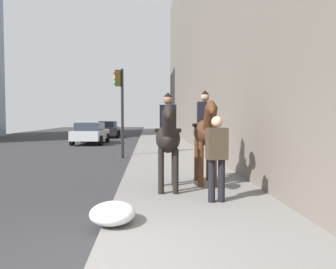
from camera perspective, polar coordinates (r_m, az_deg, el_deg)
The scene contains 8 objects.
sidewalk_slab at distance 4.49m, azimuth 9.89°, elevation -20.00°, with size 120.00×3.34×0.12m, color slate.
mounted_horse_near at distance 7.99m, azimuth 0.01°, elevation -0.33°, with size 2.15×0.62×2.25m.
mounted_horse_far at distance 8.79m, azimuth 6.13°, elevation 0.55°, with size 2.15×0.61×2.36m.
pedestrian_greeting at distance 6.97m, azimuth 7.93°, elevation -2.98°, with size 0.30×0.42×1.70m.
car_mid_lane at distance 31.70m, azimuth -9.69°, elevation 0.90°, with size 4.67×2.11×1.44m.
car_far_lane at distance 24.06m, azimuth -12.48°, elevation 0.28°, with size 4.61×2.16×1.44m.
traffic_light_near_curb at distance 15.49m, azimuth -7.78°, elevation 5.82°, with size 0.20×0.44×3.90m.
snow_pile_near at distance 5.74m, azimuth -9.01°, elevation -12.52°, with size 0.94×0.72×0.32m, color white.
Camera 1 is at (-4.03, -0.72, 1.80)m, focal length 37.47 mm.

